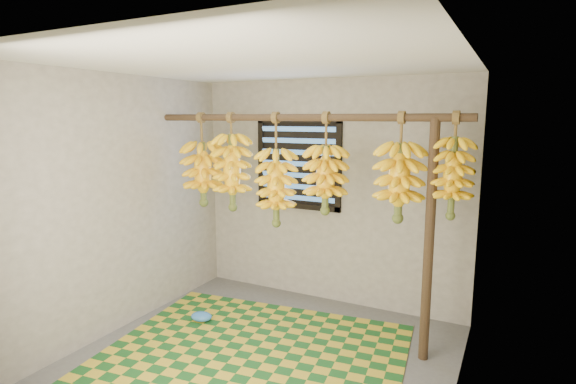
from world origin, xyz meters
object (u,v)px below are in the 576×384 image
Objects in this scene: support_post at (429,243)px; banana_bunch_f at (453,178)px; banana_bunch_d at (325,179)px; banana_bunch_b at (232,172)px; banana_bunch_e at (399,182)px; plastic_bag at (201,317)px; woven_mat at (253,354)px; banana_bunch_c at (276,187)px; banana_bunch_a at (203,174)px.

banana_bunch_f is at bearing 0.00° from support_post.
banana_bunch_d reaches higher than support_post.
banana_bunch_e is (1.63, 0.00, 0.01)m from banana_bunch_b.
banana_bunch_b is 1.06× the size of banana_bunch_e.
banana_bunch_e is at bearing 0.00° from banana_bunch_d.
banana_bunch_b is at bearing 180.00° from support_post.
banana_bunch_d is 1.06m from banana_bunch_f.
banana_bunch_b is (-1.89, 0.00, 0.47)m from support_post.
plastic_bag is 0.23× the size of banana_bunch_b.
support_post is 1.75m from woven_mat.
banana_bunch_f is at bearing 0.00° from banana_bunch_d.
banana_bunch_d is 1.07× the size of banana_bunch_f.
banana_bunch_d is (0.40, 0.60, 1.46)m from woven_mat.
banana_bunch_c is (-0.10, 0.60, 1.35)m from woven_mat.
banana_bunch_f is (1.46, 0.60, 1.54)m from woven_mat.
banana_bunch_d and banana_bunch_f have the same top height.
banana_bunch_f is at bearing 0.00° from banana_bunch_c.
banana_bunch_b is 0.99m from banana_bunch_d.
banana_bunch_e is at bearing 180.00° from support_post.
banana_bunch_a is 1.12× the size of banana_bunch_f.
plastic_bag is (-0.78, 0.29, 0.05)m from woven_mat.
banana_bunch_a is 0.88× the size of banana_bunch_c.
support_post is 0.55m from banana_bunch_e.
support_post is 2.42× the size of banana_bunch_f.
banana_bunch_b is at bearing 180.00° from banana_bunch_d.
banana_bunch_c is 1.56m from banana_bunch_f.
support_post is 2.29m from banana_bunch_a.
banana_bunch_a is at bearing 180.00° from banana_bunch_b.
banana_bunch_d is 1.00× the size of banana_bunch_e.
banana_bunch_f is (0.15, 0.00, 0.54)m from support_post.
banana_bunch_d is (0.99, 0.00, -0.01)m from banana_bunch_b.
woven_mat is at bearing -123.73° from banana_bunch_d.
banana_bunch_c is at bearing 23.95° from plastic_bag.
banana_bunch_b reaches higher than support_post.
banana_bunch_c is (0.85, -0.00, -0.08)m from banana_bunch_a.
plastic_bag is 1.46m from banana_bunch_b.
woven_mat is at bearing -80.95° from banana_bunch_c.
banana_bunch_a reaches higher than plastic_bag.
banana_bunch_f is at bearing 0.00° from banana_bunch_b.
banana_bunch_a is (-0.94, 0.60, 1.43)m from woven_mat.
banana_bunch_f is (2.40, 0.00, 0.10)m from banana_bunch_a.
support_post is 1.02m from banana_bunch_d.
support_post is at bearing 0.00° from banana_bunch_b.
banana_bunch_a is 0.98× the size of banana_bunch_b.
banana_bunch_c is at bearing -0.00° from banana_bunch_b.
plastic_bag is at bearing 159.32° from woven_mat.
banana_bunch_a is (-2.25, 0.00, 0.44)m from support_post.
banana_bunch_d is (0.49, 0.00, 0.11)m from banana_bunch_c.
banana_bunch_c is 1.15m from banana_bunch_e.
banana_bunch_e is 1.08× the size of banana_bunch_f.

